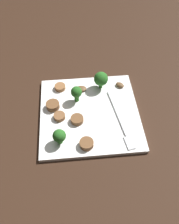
{
  "coord_description": "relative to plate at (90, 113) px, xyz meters",
  "views": [
    {
      "loc": [
        0.37,
        -0.03,
        0.49
      ],
      "look_at": [
        0.0,
        0.0,
        0.01
      ],
      "focal_mm": 38.54,
      "sensor_mm": 36.0,
      "label": 1
    }
  ],
  "objects": [
    {
      "name": "ground_plane",
      "position": [
        0.0,
        0.0,
        -0.01
      ],
      "size": [
        1.4,
        1.4,
        0.0
      ],
      "primitive_type": "plane",
      "color": "black"
    },
    {
      "name": "sausage_slice_4",
      "position": [
        0.09,
        -0.02,
        0.01
      ],
      "size": [
        0.04,
        0.04,
        0.01
      ],
      "primitive_type": "cylinder",
      "rotation": [
        0.0,
        0.0,
        0.58
      ],
      "color": "brown",
      "rests_on": "plate"
    },
    {
      "name": "mushroom_0",
      "position": [
        -0.08,
        -0.02,
        0.01
      ],
      "size": [
        0.02,
        0.03,
        0.01
      ],
      "primitive_type": "ellipsoid",
      "rotation": [
        0.0,
        0.0,
        1.54
      ],
      "color": "brown",
      "rests_on": "plate"
    },
    {
      "name": "mushroom_2",
      "position": [
        -0.08,
        0.09,
        0.01
      ],
      "size": [
        0.03,
        0.03,
        0.01
      ],
      "primitive_type": "ellipsoid",
      "rotation": [
        0.0,
        0.0,
        0.83
      ],
      "color": "brown",
      "rests_on": "plate"
    },
    {
      "name": "sausage_slice_3",
      "position": [
        0.01,
        -0.07,
        0.01
      ],
      "size": [
        0.04,
        0.04,
        0.01
      ],
      "primitive_type": "cylinder",
      "rotation": [
        0.0,
        0.0,
        2.49
      ],
      "color": "brown",
      "rests_on": "plate"
    },
    {
      "name": "broccoli_floret_0",
      "position": [
        0.08,
        -0.07,
        0.03
      ],
      "size": [
        0.03,
        0.03,
        0.04
      ],
      "color": "#296420",
      "rests_on": "plate"
    },
    {
      "name": "sausage_slice_1",
      "position": [
        -0.02,
        -0.09,
        0.01
      ],
      "size": [
        0.04,
        0.04,
        0.02
      ],
      "primitive_type": "cylinder",
      "rotation": [
        0.0,
        0.0,
        1.33
      ],
      "color": "brown",
      "rests_on": "plate"
    },
    {
      "name": "broccoli_floret_2",
      "position": [
        -0.04,
        -0.03,
        0.03
      ],
      "size": [
        0.03,
        0.03,
        0.05
      ],
      "color": "#296420",
      "rests_on": "plate"
    },
    {
      "name": "sausage_slice_0",
      "position": [
        0.03,
        -0.03,
        0.01
      ],
      "size": [
        0.04,
        0.04,
        0.01
      ],
      "primitive_type": "cylinder",
      "rotation": [
        0.0,
        0.0,
        1.1
      ],
      "color": "brown",
      "rests_on": "plate"
    },
    {
      "name": "plate",
      "position": [
        0.0,
        0.0,
        0.0
      ],
      "size": [
        0.25,
        0.25,
        0.01
      ],
      "primitive_type": "cube",
      "color": "white",
      "rests_on": "ground_plane"
    },
    {
      "name": "broccoli_floret_1",
      "position": [
        -0.08,
        0.04,
        0.04
      ],
      "size": [
        0.04,
        0.04,
        0.05
      ],
      "color": "#296420",
      "rests_on": "plate"
    },
    {
      "name": "fork",
      "position": [
        0.04,
        0.07,
        0.01
      ],
      "size": [
        0.18,
        0.04,
        0.0
      ],
      "rotation": [
        0.0,
        0.0,
        0.16
      ],
      "color": "silver",
      "rests_on": "plate"
    },
    {
      "name": "sausage_slice_2",
      "position": [
        -0.09,
        -0.07,
        0.01
      ],
      "size": [
        0.03,
        0.03,
        0.01
      ],
      "primitive_type": "cylinder",
      "rotation": [
        0.0,
        0.0,
        3.11
      ],
      "color": "brown",
      "rests_on": "plate"
    }
  ]
}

